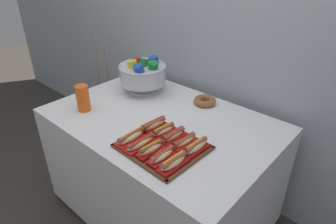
{
  "coord_description": "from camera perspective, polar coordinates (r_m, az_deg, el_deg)",
  "views": [
    {
      "loc": [
        1.05,
        -1.1,
        1.67
      ],
      "look_at": [
        0.05,
        0.01,
        0.83
      ],
      "focal_mm": 31.2,
      "sensor_mm": 36.0,
      "label": 1
    }
  ],
  "objects": [
    {
      "name": "hot_dog_6",
      "position": [
        1.59,
        -0.91,
        -3.66
      ],
      "size": [
        0.08,
        0.16,
        0.06
      ],
      "color": "#B21414",
      "rests_on": "serving_tray"
    },
    {
      "name": "donut",
      "position": [
        1.94,
        7.19,
        2.17
      ],
      "size": [
        0.15,
        0.15,
        0.04
      ],
      "color": "brown",
      "rests_on": "buffet_table"
    },
    {
      "name": "hot_dog_1",
      "position": [
        1.5,
        -5.35,
        -6.13
      ],
      "size": [
        0.07,
        0.18,
        0.06
      ],
      "color": "red",
      "rests_on": "serving_tray"
    },
    {
      "name": "hot_dog_0",
      "position": [
        1.54,
        -7.21,
        -4.91
      ],
      "size": [
        0.07,
        0.18,
        0.06
      ],
      "color": "red",
      "rests_on": "serving_tray"
    },
    {
      "name": "hot_dog_7",
      "position": [
        1.55,
        1.08,
        -4.63
      ],
      "size": [
        0.06,
        0.16,
        0.06
      ],
      "color": "red",
      "rests_on": "serving_tray"
    },
    {
      "name": "punch_bowl",
      "position": [
        2.05,
        -4.95,
        7.53
      ],
      "size": [
        0.33,
        0.33,
        0.25
      ],
      "color": "silver",
      "rests_on": "buffet_table"
    },
    {
      "name": "cup_stack",
      "position": [
        1.9,
        -16.3,
        2.63
      ],
      "size": [
        0.08,
        0.08,
        0.17
      ],
      "color": "#EA5B19",
      "rests_on": "buffet_table"
    },
    {
      "name": "ground_plane",
      "position": [
        2.26,
        -1.22,
        -18.34
      ],
      "size": [
        10.0,
        10.0,
        0.0
      ],
      "primitive_type": "plane",
      "color": "#38332D"
    },
    {
      "name": "hot_dog_5",
      "position": [
        1.63,
        -2.79,
        -2.55
      ],
      "size": [
        0.07,
        0.17,
        0.06
      ],
      "color": "#B21414",
      "rests_on": "serving_tray"
    },
    {
      "name": "serving_tray",
      "position": [
        1.52,
        -1.06,
        -6.85
      ],
      "size": [
        0.42,
        0.37,
        0.01
      ],
      "color": "#56331E",
      "rests_on": "buffet_table"
    },
    {
      "name": "hot_dog_8",
      "position": [
        1.51,
        3.19,
        -5.8
      ],
      "size": [
        0.07,
        0.16,
        0.06
      ],
      "color": "red",
      "rests_on": "serving_tray"
    },
    {
      "name": "hot_dog_4",
      "position": [
        1.37,
        1.02,
        -9.83
      ],
      "size": [
        0.07,
        0.17,
        0.06
      ],
      "color": "#B21414",
      "rests_on": "serving_tray"
    },
    {
      "name": "back_wall",
      "position": [
        2.02,
        10.33,
        18.28
      ],
      "size": [
        6.0,
        0.1,
        2.6
      ],
      "primitive_type": "cube",
      "color": "#9EA8B2",
      "rests_on": "ground_plane"
    },
    {
      "name": "hot_dog_3",
      "position": [
        1.41,
        -1.25,
        -8.59
      ],
      "size": [
        0.07,
        0.15,
        0.06
      ],
      "color": "#B21414",
      "rests_on": "serving_tray"
    },
    {
      "name": "hot_dog_9",
      "position": [
        1.47,
        5.43,
        -6.83
      ],
      "size": [
        0.07,
        0.17,
        0.06
      ],
      "color": "#B21414",
      "rests_on": "serving_tray"
    },
    {
      "name": "floor_vase",
      "position": [
        2.82,
        -11.72,
        -1.8
      ],
      "size": [
        0.51,
        0.51,
        1.07
      ],
      "color": "brown",
      "rests_on": "ground_plane"
    },
    {
      "name": "hot_dog_2",
      "position": [
        1.45,
        -3.37,
        -7.24
      ],
      "size": [
        0.07,
        0.16,
        0.06
      ],
      "color": "#B21414",
      "rests_on": "serving_tray"
    },
    {
      "name": "buffet_table",
      "position": [
        1.98,
        -1.35,
        -10.4
      ],
      "size": [
        1.38,
        0.93,
        0.77
      ],
      "color": "silver",
      "rests_on": "ground_plane"
    }
  ]
}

